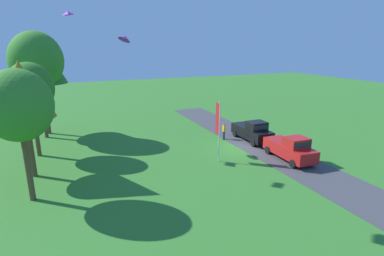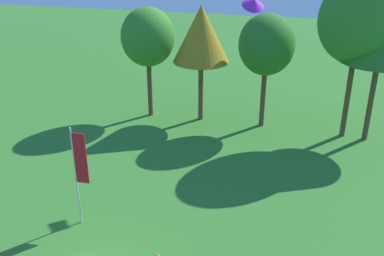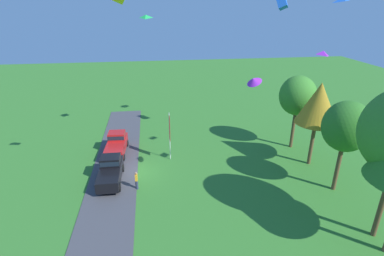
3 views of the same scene
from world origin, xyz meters
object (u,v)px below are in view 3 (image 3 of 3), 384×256
tree_left_of_center (319,104)px  kite_diamond_mid_center (323,53)px  car_pickup_mid_row (117,144)px  car_pickup_near_entrance (110,170)px  tree_far_right (347,127)px  kite_diamond_high_right (146,16)px  flag_banner (170,131)px  kite_delta_near_flag (254,80)px  tree_lone_near (298,96)px  kite_box_low_drifter (282,2)px  person_beside_suv (137,180)px

tree_left_of_center → kite_diamond_mid_center: bearing=-34.3°
car_pickup_mid_row → car_pickup_near_entrance: (5.61, -0.04, 0.00)m
tree_far_right → kite_diamond_high_right: size_ratio=7.82×
flag_banner → car_pickup_mid_row: bearing=-113.1°
car_pickup_near_entrance → kite_diamond_mid_center: kite_diamond_mid_center is taller
tree_far_right → tree_left_of_center: bearing=179.0°
flag_banner → kite_delta_near_flag: size_ratio=4.66×
car_pickup_near_entrance → tree_lone_near: size_ratio=0.61×
kite_box_low_drifter → kite_delta_near_flag: bearing=-31.5°
kite_delta_near_flag → kite_box_low_drifter: bearing=148.5°
car_pickup_near_entrance → tree_left_of_center: (-0.52, 19.69, 5.34)m
tree_left_of_center → kite_diamond_mid_center: 8.55m
person_beside_suv → tree_lone_near: 18.94m
car_pickup_near_entrance → kite_delta_near_flag: kite_delta_near_flag is taller
kite_diamond_high_right → car_pickup_near_entrance: bearing=-26.1°
kite_diamond_mid_center → flag_banner: bearing=-127.7°
flag_banner → kite_box_low_drifter: (-1.38, 11.01, 11.99)m
flag_banner → kite_diamond_mid_center: bearing=52.3°
car_pickup_near_entrance → tree_left_of_center: bearing=91.5°
kite_diamond_mid_center → tree_lone_near: bearing=159.2°
kite_diamond_mid_center → kite_box_low_drifter: bearing=175.9°
flag_banner → kite_box_low_drifter: kite_box_low_drifter is taller
tree_far_right → kite_box_low_drifter: (-8.64, -2.89, 9.29)m
tree_left_of_center → kite_delta_near_flag: 9.95m
person_beside_suv → kite_box_low_drifter: kite_box_low_drifter is taller
car_pickup_mid_row → tree_lone_near: 20.17m
car_pickup_near_entrance → person_beside_suv: bearing=55.1°
person_beside_suv → tree_left_of_center: 18.31m
person_beside_suv → kite_diamond_high_right: size_ratio=1.65×
car_pickup_near_entrance → tree_lone_near: tree_lone_near is taller
car_pickup_mid_row → tree_left_of_center: tree_left_of_center is taller
car_pickup_near_entrance → kite_diamond_high_right: kite_diamond_high_right is taller
kite_diamond_mid_center → kite_box_low_drifter: size_ratio=0.79×
tree_lone_near → kite_diamond_mid_center: size_ratio=9.22×
car_pickup_mid_row → person_beside_suv: bearing=17.9°
kite_box_low_drifter → kite_diamond_high_right: bearing=-105.4°
person_beside_suv → flag_banner: 6.35m
tree_far_right → kite_diamond_high_right: (-12.15, -15.65, 7.98)m
car_pickup_near_entrance → flag_banner: 6.89m
tree_far_right → kite_diamond_high_right: kite_diamond_high_right is taller
person_beside_suv → kite_box_low_drifter: 21.25m
car_pickup_near_entrance → tree_left_of_center: 20.41m
car_pickup_mid_row → tree_far_right: tree_far_right is taller
car_pickup_mid_row → car_pickup_near_entrance: bearing=-0.4°
tree_far_right → kite_diamond_mid_center: kite_diamond_mid_center is taller
tree_far_right → flag_banner: tree_far_right is taller
car_pickup_mid_row → kite_diamond_mid_center: bearing=56.9°
tree_far_right → kite_box_low_drifter: bearing=-161.5°
tree_far_right → kite_diamond_mid_center: bearing=-78.2°
kite_diamond_high_right → tree_far_right: bearing=52.2°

